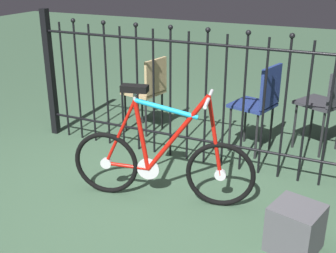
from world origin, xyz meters
The scene contains 7 objects.
ground_plane centered at (0.00, 0.00, 0.00)m, with size 20.00×20.00×0.00m, color #3B5840.
iron_fence centered at (-0.05, 0.82, 0.66)m, with size 3.28×0.07×1.34m.
bicycle centered at (0.06, 0.06, 0.33)m, with size 1.42×0.45×0.93m.
chair_navy centered at (0.53, 1.26, 0.54)m, with size 0.45×0.45×0.88m.
chair_tan centered at (-0.69, 1.30, 0.50)m, with size 0.43×0.42×0.83m.
chair_charcoal centered at (1.11, 1.56, 0.53)m, with size 0.51×0.51×0.84m.
display_crate centered at (1.13, -0.14, 0.16)m, with size 0.30×0.30×0.32m, color #4C4C51.
Camera 1 is at (1.37, -2.61, 1.79)m, focal length 45.48 mm.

